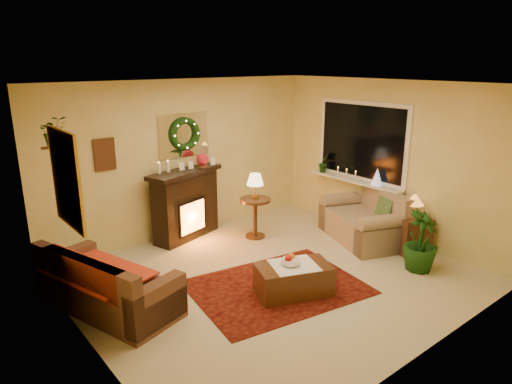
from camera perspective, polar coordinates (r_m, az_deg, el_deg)
floor at (r=6.41m, az=2.00°, el=-10.60°), size 5.00×5.00×0.00m
ceiling at (r=5.73m, az=2.27°, el=13.28°), size 5.00×5.00×0.00m
wall_back at (r=7.73m, az=-8.94°, el=4.14°), size 5.00×5.00×0.00m
wall_front at (r=4.58m, az=21.04°, el=-5.28°), size 5.00×5.00×0.00m
wall_left at (r=4.76m, az=-21.25°, el=-4.51°), size 4.50×4.50×0.00m
wall_right at (r=7.77m, az=16.18°, el=3.76°), size 4.50×4.50×0.00m
area_rug at (r=6.16m, az=2.64°, el=-11.77°), size 2.40×1.95×0.01m
sofa at (r=5.78m, az=-18.00°, el=-9.87°), size 1.27×1.94×0.77m
red_throw at (r=5.86m, az=-19.26°, el=-9.35°), size 0.80×1.31×0.02m
fireplace at (r=7.68m, az=-8.79°, el=-1.73°), size 1.26×0.70×1.10m
poinsettia at (r=7.61m, az=-6.69°, el=4.03°), size 0.20×0.20×0.20m
mantel_candle_a at (r=7.28m, az=-12.03°, el=2.91°), size 0.06×0.06×0.17m
mantel_candle_b at (r=7.37m, az=-10.94°, el=3.14°), size 0.06×0.06×0.18m
mantel_mirror at (r=7.64m, az=-8.99°, el=7.05°), size 0.92×0.02×0.72m
wreath at (r=7.60m, az=-8.85°, el=7.16°), size 0.55×0.11×0.55m
wall_art at (r=7.09m, az=-18.40°, el=4.48°), size 0.32×0.03×0.48m
gold_mirror at (r=4.91m, az=-22.67°, el=1.48°), size 0.03×0.84×1.00m
hanging_plant at (r=5.62m, az=-23.82°, el=5.37°), size 0.33×0.28×0.36m
loveseat at (r=7.72m, az=13.16°, el=-2.90°), size 1.35×1.70×0.86m
window_frame at (r=8.03m, az=13.05°, el=6.19°), size 0.03×1.86×1.36m
window_glass at (r=8.02m, az=12.98°, el=6.18°), size 0.02×1.70×1.22m
window_sill at (r=8.09m, az=12.29°, el=1.38°), size 0.22×1.86×0.04m
mini_tree at (r=7.79m, az=14.90°, el=1.91°), size 0.18×0.18×0.27m
sill_plant at (r=8.48m, az=8.45°, el=3.75°), size 0.25×0.20×0.46m
side_table_round at (r=7.66m, az=-0.11°, el=-3.36°), size 0.65×0.65×0.68m
lamp_cream at (r=7.50m, az=-0.11°, el=0.66°), size 0.28×0.28×0.43m
end_table_square at (r=7.51m, az=18.81°, el=-5.13°), size 0.62×0.62×0.58m
lamp_tiffany at (r=7.34m, az=19.14°, el=-1.72°), size 0.28×0.28×0.40m
coffee_table at (r=5.93m, az=4.72°, el=-10.76°), size 1.06×0.82×0.39m
fruit_bowl at (r=5.83m, az=4.34°, el=-8.61°), size 0.24×0.24×0.05m
floor_palm at (r=6.85m, az=19.93°, el=-5.71°), size 1.66×1.66×2.62m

